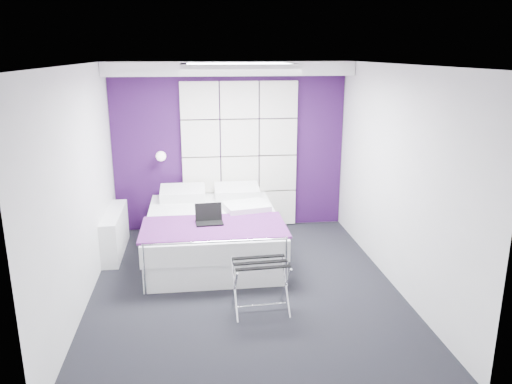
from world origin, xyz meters
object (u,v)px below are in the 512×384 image
(nightstand, at_px, (182,197))
(laptop, at_px, (209,218))
(luggage_rack, at_px, (261,286))
(bed, at_px, (213,233))
(radiator, at_px, (115,232))
(wall_lamp, at_px, (161,156))

(nightstand, relative_size, laptop, 1.37)
(nightstand, distance_m, laptop, 1.44)
(luggage_rack, height_order, laptop, laptop)
(bed, bearing_deg, radiator, 169.45)
(nightstand, bearing_deg, laptop, -74.75)
(bed, relative_size, luggage_rack, 3.76)
(wall_lamp, height_order, luggage_rack, wall_lamp)
(bed, xyz_separation_m, laptop, (-0.05, -0.41, 0.35))
(wall_lamp, height_order, nightstand, wall_lamp)
(bed, xyz_separation_m, nightstand, (-0.43, 0.97, 0.25))
(radiator, distance_m, bed, 1.38)
(radiator, bearing_deg, nightstand, 37.92)
(wall_lamp, bearing_deg, radiator, -130.10)
(luggage_rack, bearing_deg, nightstand, 105.69)
(nightstand, bearing_deg, luggage_rack, -71.30)
(luggage_rack, bearing_deg, bed, 102.47)
(laptop, bearing_deg, bed, 79.29)
(bed, bearing_deg, luggage_rack, -74.52)
(nightstand, bearing_deg, bed, -66.18)
(bed, bearing_deg, nightstand, 113.82)
(luggage_rack, relative_size, laptop, 1.70)
(nightstand, height_order, luggage_rack, nightstand)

